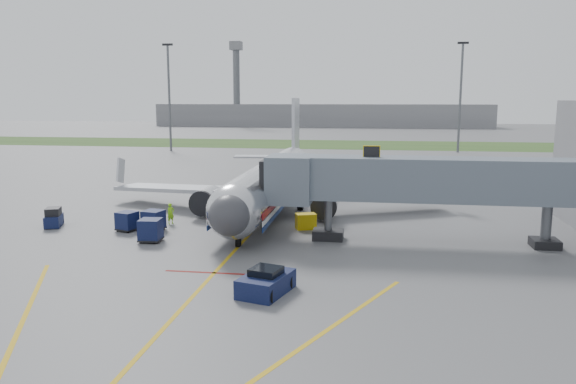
# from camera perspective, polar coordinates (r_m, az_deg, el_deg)

# --- Properties ---
(ground) EXTENTS (400.00, 400.00, 0.00)m
(ground) POSITION_cam_1_polar(r_m,az_deg,el_deg) (37.43, -5.80, -6.34)
(ground) COLOR #565659
(ground) RESTS_ON ground
(grass_strip) EXTENTS (300.00, 25.00, 0.01)m
(grass_strip) POSITION_cam_1_polar(r_m,az_deg,el_deg) (125.59, 4.48, 4.85)
(grass_strip) COLOR #2D4C1E
(grass_strip) RESTS_ON ground
(apron_markings) EXTENTS (21.52, 50.00, 0.01)m
(apron_markings) POSITION_cam_1_polar(r_m,az_deg,el_deg) (30.66, -9.28, -10.03)
(apron_markings) COLOR gold
(apron_markings) RESTS_ON ground
(airliner) EXTENTS (32.10, 35.67, 10.25)m
(airliner) POSITION_cam_1_polar(r_m,az_deg,el_deg) (51.47, -1.63, 1.09)
(airliner) COLOR silver
(airliner) RESTS_ON ground
(jet_bridge) EXTENTS (25.30, 4.00, 6.90)m
(jet_bridge) POSITION_cam_1_polar(r_m,az_deg,el_deg) (40.43, 13.90, 1.10)
(jet_bridge) COLOR slate
(jet_bridge) RESTS_ON ground
(light_mast_left) EXTENTS (2.00, 0.44, 20.40)m
(light_mast_left) POSITION_cam_1_polar(r_m,az_deg,el_deg) (111.90, -11.98, 9.63)
(light_mast_left) COLOR #595B60
(light_mast_left) RESTS_ON ground
(light_mast_right) EXTENTS (2.00, 0.44, 20.40)m
(light_mast_right) POSITION_cam_1_polar(r_m,az_deg,el_deg) (110.99, 17.12, 9.42)
(light_mast_right) COLOR #595B60
(light_mast_right) RESTS_ON ground
(distant_terminal) EXTENTS (120.00, 14.00, 8.00)m
(distant_terminal) POSITION_cam_1_polar(r_m,az_deg,el_deg) (205.82, 3.35, 7.79)
(distant_terminal) COLOR slate
(distant_terminal) RESTS_ON ground
(control_tower) EXTENTS (4.00, 4.00, 30.00)m
(control_tower) POSITION_cam_1_polar(r_m,az_deg,el_deg) (205.91, -5.26, 11.48)
(control_tower) COLOR #595B60
(control_tower) RESTS_ON ground
(pushback_tug) EXTENTS (2.88, 3.76, 1.39)m
(pushback_tug) POSITION_cam_1_polar(r_m,az_deg,el_deg) (30.04, -2.25, -9.16)
(pushback_tug) COLOR #0B1433
(pushback_tug) RESTS_ON ground
(baggage_tug) EXTENTS (1.82, 2.46, 1.54)m
(baggage_tug) POSITION_cam_1_polar(r_m,az_deg,el_deg) (48.79, -22.71, -2.47)
(baggage_tug) COLOR #0B1433
(baggage_tug) RESTS_ON ground
(baggage_cart_a) EXTENTS (1.73, 1.73, 1.59)m
(baggage_cart_a) POSITION_cam_1_polar(r_m,az_deg,el_deg) (44.89, -13.51, -2.82)
(baggage_cart_a) COLOR #0B1433
(baggage_cart_a) RESTS_ON ground
(baggage_cart_b) EXTENTS (1.62, 1.62, 1.65)m
(baggage_cart_b) POSITION_cam_1_polar(r_m,az_deg,el_deg) (41.49, -13.79, -3.79)
(baggage_cart_b) COLOR #0B1433
(baggage_cart_b) RESTS_ON ground
(baggage_cart_c) EXTENTS (1.75, 1.75, 1.50)m
(baggage_cart_c) POSITION_cam_1_polar(r_m,az_deg,el_deg) (45.33, -16.03, -2.86)
(baggage_cart_c) COLOR #0B1433
(baggage_cart_c) RESTS_ON ground
(belt_loader) EXTENTS (1.50, 4.21, 2.03)m
(belt_loader) POSITION_cam_1_polar(r_m,az_deg,el_deg) (45.98, -6.17, -2.70)
(belt_loader) COLOR #0B1433
(belt_loader) RESTS_ON ground
(ground_power_cart) EXTENTS (1.80, 1.49, 1.23)m
(ground_power_cart) POSITION_cam_1_polar(r_m,az_deg,el_deg) (44.20, 1.82, -3.01)
(ground_power_cart) COLOR #E1BC0D
(ground_power_cart) RESTS_ON ground
(ramp_worker) EXTENTS (0.72, 0.75, 1.73)m
(ramp_worker) POSITION_cam_1_polar(r_m,az_deg,el_deg) (46.91, -11.83, -2.16)
(ramp_worker) COLOR #8AE01A
(ramp_worker) RESTS_ON ground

